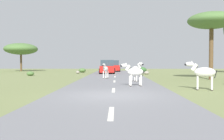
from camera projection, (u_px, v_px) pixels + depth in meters
ground_plane at (112, 96)px, 11.40m from camera, size 90.00×90.00×0.00m
road at (113, 96)px, 11.40m from camera, size 6.00×64.00×0.05m
lane_markings at (113, 98)px, 10.40m from camera, size 0.16×56.00×0.01m
zebra_0 at (105, 69)px, 22.75m from camera, size 0.59×1.46×1.40m
zebra_1 at (203, 73)px, 13.85m from camera, size 1.66×0.83×1.62m
zebra_3 at (136, 70)px, 19.03m from camera, size 0.97×1.49×1.52m
zebra_4 at (134, 72)px, 15.58m from camera, size 1.52×0.61×1.45m
car_0 at (113, 66)px, 39.69m from camera, size 2.19×4.43×1.74m
car_1 at (107, 67)px, 32.75m from camera, size 2.08×4.37×1.74m
tree_1 at (21, 49)px, 41.52m from camera, size 5.40×5.40×4.61m
tree_3 at (212, 21)px, 21.94m from camera, size 4.09×4.09×5.86m
bush_0 at (30, 74)px, 28.03m from camera, size 0.82×0.74×0.49m
bush_3 at (82, 70)px, 36.76m from camera, size 1.03×0.93×0.62m
bush_4 at (142, 70)px, 35.81m from camera, size 1.39×1.25×0.83m
rock_0 at (146, 73)px, 31.14m from camera, size 0.62×0.53×0.40m
rock_2 at (78, 72)px, 32.89m from camera, size 0.50×0.50×0.37m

